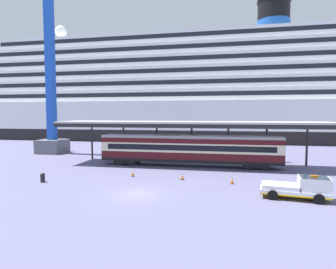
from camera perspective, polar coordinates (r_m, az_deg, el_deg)
ground_plane at (r=24.72m, az=-6.43°, el=-12.04°), size 400.00×400.00×0.00m
cruise_ship at (r=80.51m, az=10.02°, el=8.02°), size 171.08×29.04×37.49m
platform_canopy at (r=37.28m, az=4.43°, el=2.22°), size 36.09×6.29×5.95m
train_carriage at (r=37.07m, az=4.31°, el=-2.97°), size 23.62×2.81×4.11m
service_truck at (r=25.36m, az=25.65°, el=-9.69°), size 5.43×2.79×2.02m
traffic_cone_near at (r=31.46m, az=-7.25°, el=-7.87°), size 0.36×0.36×0.72m
traffic_cone_mid at (r=28.64m, az=12.99°, el=-9.16°), size 0.36×0.36×0.70m
traffic_cone_far at (r=29.70m, az=2.94°, el=-8.58°), size 0.36×0.36×0.71m
dockside_crane at (r=55.31m, az=-22.73°, el=18.54°), size 12.65×4.40×65.61m
quay_bollard at (r=31.31m, az=-24.32°, el=-7.96°), size 0.48×0.48×0.96m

